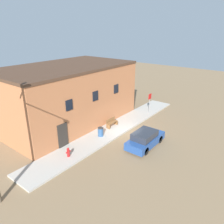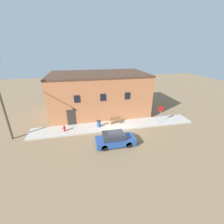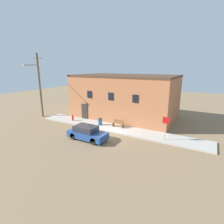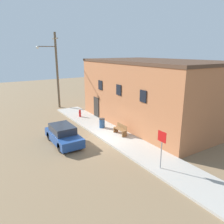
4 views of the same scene
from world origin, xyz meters
name	(u,v)px [view 1 (image 1 of 4)]	position (x,y,z in m)	size (l,w,h in m)	color
ground_plane	(125,133)	(0.00, 0.00, 0.00)	(80.00, 80.00, 0.00)	#846B4C
sidewalk	(114,129)	(0.00, 1.29, 0.07)	(20.72, 2.58, 0.15)	#B2ADA3
brick_building	(67,94)	(-1.29, 6.52, 3.01)	(13.88, 8.00, 6.01)	#B26B42
fire_hydrant	(68,152)	(-6.24, 1.03, 0.53)	(0.44, 0.21, 0.77)	red
stop_sign	(150,100)	(5.89, 0.67, 1.74)	(0.63, 0.06, 2.30)	gray
bench	(112,123)	(0.18, 1.77, 0.56)	(1.34, 0.44, 0.85)	brown
trash_bin	(101,132)	(-2.08, 1.31, 0.57)	(0.52, 0.52, 0.84)	#2D517F
parked_car	(145,139)	(-0.95, -2.72, 0.66)	(4.00, 1.71, 1.39)	black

